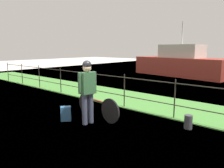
{
  "coord_description": "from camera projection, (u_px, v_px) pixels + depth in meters",
  "views": [
    {
      "loc": [
        4.36,
        -3.33,
        2.0
      ],
      "look_at": [
        0.08,
        1.55,
        0.9
      ],
      "focal_mm": 34.46,
      "sensor_mm": 36.0,
      "label": 1
    }
  ],
  "objects": [
    {
      "name": "grass_strip",
      "position": [
        142.0,
        101.0,
        8.11
      ],
      "size": [
        27.0,
        2.4,
        0.03
      ],
      "primitive_type": "cube",
      "color": "#478438",
      "rests_on": "ground"
    },
    {
      "name": "bicycle_main",
      "position": [
        97.0,
        106.0,
        6.11
      ],
      "size": [
        1.75,
        0.26,
        0.68
      ],
      "color": "black",
      "rests_on": "ground"
    },
    {
      "name": "terrier_dog",
      "position": [
        89.0,
        82.0,
        6.27
      ],
      "size": [
        0.32,
        0.17,
        0.18
      ],
      "color": "#4C3D2D",
      "rests_on": "wooden_crate"
    },
    {
      "name": "moored_boat_mid",
      "position": [
        181.0,
        64.0,
        15.49
      ],
      "size": [
        7.01,
        3.32,
        3.83
      ],
      "color": "#9E3328",
      "rests_on": "ground"
    },
    {
      "name": "wooden_crate",
      "position": [
        88.0,
        89.0,
        6.32
      ],
      "size": [
        0.43,
        0.31,
        0.27
      ],
      "primitive_type": "cube",
      "rotation": [
        0.0,
        0.0,
        -0.1
      ],
      "color": "#A87F51",
      "rests_on": "bicycle_main"
    },
    {
      "name": "iron_fence",
      "position": [
        124.0,
        88.0,
        7.2
      ],
      "size": [
        18.04,
        0.04,
        1.13
      ],
      "color": "#28231E",
      "rests_on": "ground"
    },
    {
      "name": "mooring_bollard",
      "position": [
        188.0,
        122.0,
        5.34
      ],
      "size": [
        0.2,
        0.2,
        0.35
      ],
      "primitive_type": "cylinder",
      "color": "#38383D",
      "rests_on": "ground"
    },
    {
      "name": "cyclist_person",
      "position": [
        87.0,
        87.0,
        5.58
      ],
      "size": [
        0.3,
        0.54,
        1.68
      ],
      "color": "#383D51",
      "rests_on": "ground"
    },
    {
      "name": "ground_plane",
      "position": [
        71.0,
        125.0,
        5.64
      ],
      "size": [
        60.0,
        60.0,
        0.0
      ],
      "primitive_type": "plane",
      "color": "beige"
    },
    {
      "name": "harbor_water",
      "position": [
        213.0,
        78.0,
        14.48
      ],
      "size": [
        30.0,
        30.0,
        0.0
      ],
      "primitive_type": "plane",
      "color": "#426684",
      "rests_on": "ground"
    },
    {
      "name": "backpack_on_paving",
      "position": [
        66.0,
        114.0,
        5.93
      ],
      "size": [
        0.31,
        0.33,
        0.4
      ],
      "primitive_type": "cube",
      "rotation": [
        0.0,
        0.0,
        0.92
      ],
      "color": "#28517A",
      "rests_on": "ground"
    }
  ]
}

